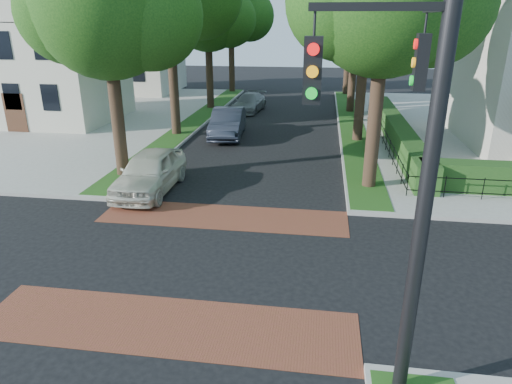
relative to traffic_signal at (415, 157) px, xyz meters
The scene contains 19 objects.
ground 8.09m from the traffic_signal, 137.91° to the left, with size 120.00×120.00×0.00m, color black.
sidewalk_nw 34.12m from the traffic_signal, 136.17° to the left, with size 30.00×30.00×0.15m, color gray.
crosswalk_far 10.20m from the traffic_signal, 122.69° to the left, with size 9.00×2.20×0.01m, color brown.
crosswalk_near 6.89m from the traffic_signal, 166.05° to the left, with size 9.00×2.20×0.01m, color brown.
grass_strip_ne 23.95m from the traffic_signal, 88.75° to the left, with size 1.60×29.80×0.02m, color #1D4614.
grass_strip_nw 26.06m from the traffic_signal, 113.63° to the left, with size 1.60×29.80×0.02m, color #1D4614.
tree_right_far 28.73m from the traffic_signal, 88.57° to the left, with size 7.25×6.23×9.74m.
tree_right_back 37.74m from the traffic_signal, 88.91° to the left, with size 7.50×6.45×10.20m.
tree_left_near 15.74m from the traffic_signal, 131.45° to the left, with size 7.50×6.45×10.20m.
tree_left_far 30.52m from the traffic_signal, 109.77° to the left, with size 7.00×6.02×9.86m.
tree_left_back 39.12m from the traffic_signal, 105.27° to the left, with size 7.75×6.66×10.44m.
hedge_main_road 20.01m from the traffic_signal, 81.75° to the left, with size 1.00×18.00×1.20m, color #1A4116.
fence_main_road 19.95m from the traffic_signal, 84.08° to the left, with size 0.06×18.00×0.90m, color black, non-canonical shape.
house_left_near 30.29m from the traffic_signal, 132.28° to the left, with size 10.00×9.00×10.14m.
house_left_far 41.72m from the traffic_signal, 119.24° to the left, with size 10.00×9.00×10.14m.
traffic_signal is the anchor object (origin of this frame).
parked_car_front 13.56m from the traffic_signal, 130.76° to the left, with size 2.01×4.99×1.70m, color beige.
parked_car_middle 21.29m from the traffic_signal, 110.07° to the left, with size 1.82×5.21×1.72m, color #222733.
parked_car_rear 29.20m from the traffic_signal, 104.39° to the left, with size 1.91×4.71×1.37m, color gray.
Camera 1 is at (3.37, -11.77, 6.78)m, focal length 32.00 mm.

